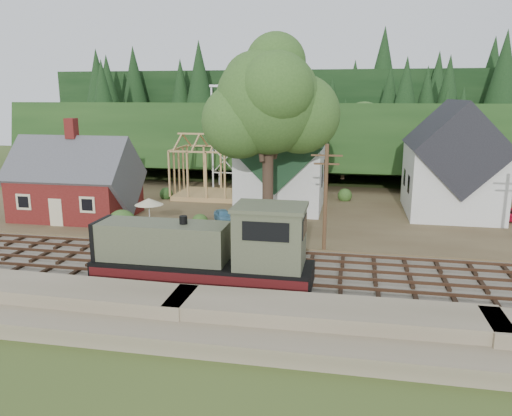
% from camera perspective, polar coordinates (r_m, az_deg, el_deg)
% --- Properties ---
extents(ground, '(140.00, 140.00, 0.00)m').
position_cam_1_polar(ground, '(33.31, -5.00, -7.19)').
color(ground, '#384C1E').
rests_on(ground, ground).
extents(embankment, '(64.00, 5.00, 1.60)m').
position_cam_1_polar(embankment, '(25.90, -10.27, -13.48)').
color(embankment, '#7F7259').
rests_on(embankment, ground).
extents(railroad_bed, '(64.00, 11.00, 0.16)m').
position_cam_1_polar(railroad_bed, '(33.28, -5.00, -7.06)').
color(railroad_bed, '#726B5B').
rests_on(railroad_bed, ground).
extents(village_flat, '(64.00, 26.00, 0.30)m').
position_cam_1_polar(village_flat, '(50.11, 0.60, -0.07)').
color(village_flat, brown).
rests_on(village_flat, ground).
extents(hillside, '(70.00, 28.96, 12.74)m').
position_cam_1_polar(hillside, '(73.46, 3.97, 3.96)').
color(hillside, '#1E3F19').
rests_on(hillside, ground).
extents(ridge, '(80.00, 20.00, 12.00)m').
position_cam_1_polar(ridge, '(89.21, 5.24, 5.53)').
color(ridge, black).
rests_on(ridge, ground).
extents(depot, '(10.80, 7.41, 9.00)m').
position_cam_1_polar(depot, '(48.61, -19.87, 2.43)').
color(depot, '#581514').
rests_on(depot, village_flat).
extents(church, '(8.40, 15.17, 13.00)m').
position_cam_1_polar(church, '(50.56, 3.20, 5.82)').
color(church, silver).
rests_on(church, village_flat).
extents(farmhouse, '(8.40, 10.80, 10.60)m').
position_cam_1_polar(farmhouse, '(50.34, 21.50, 4.55)').
color(farmhouse, silver).
rests_on(farmhouse, village_flat).
extents(timber_frame, '(8.20, 6.20, 6.99)m').
position_cam_1_polar(timber_frame, '(54.70, -4.84, 4.31)').
color(timber_frame, tan).
rests_on(timber_frame, village_flat).
extents(lattice_tower, '(3.20, 3.20, 12.12)m').
position_cam_1_polar(lattice_tower, '(59.90, -3.39, 11.58)').
color(lattice_tower, silver).
rests_on(lattice_tower, village_flat).
extents(big_tree, '(10.90, 8.40, 14.70)m').
position_cam_1_polar(big_tree, '(40.67, 1.66, 11.22)').
color(big_tree, '#38281E').
rests_on(big_tree, village_flat).
extents(telegraph_pole_near, '(2.20, 0.28, 8.00)m').
position_cam_1_polar(telegraph_pole_near, '(36.01, 7.95, 1.30)').
color(telegraph_pole_near, '#4C331E').
rests_on(telegraph_pole_near, ground).
extents(locomotive, '(12.92, 3.23, 5.14)m').
position_cam_1_polar(locomotive, '(29.65, -5.29, -5.16)').
color(locomotive, black).
rests_on(locomotive, railroad_bed).
extents(car_blue, '(2.56, 3.38, 1.07)m').
position_cam_1_polar(car_blue, '(44.46, -3.77, -0.88)').
color(car_blue, '#5899BE').
rests_on(car_blue, village_flat).
extents(car_red, '(4.64, 2.67, 1.22)m').
position_cam_1_polar(car_red, '(50.03, 27.03, -0.64)').
color(car_red, red).
rests_on(car_red, village_flat).
extents(patio_set, '(2.37, 2.37, 2.64)m').
position_cam_1_polar(patio_set, '(42.47, -12.14, 0.57)').
color(patio_set, silver).
rests_on(patio_set, village_flat).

